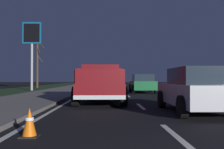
% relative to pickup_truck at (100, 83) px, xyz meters
% --- Properties ---
extents(ground, '(144.00, 144.00, 0.00)m').
position_rel_pickup_truck_xyz_m(ground, '(16.28, -1.75, -0.98)').
color(ground, black).
extents(sidewalk_shoulder, '(108.00, 4.00, 0.12)m').
position_rel_pickup_truck_xyz_m(sidewalk_shoulder, '(16.28, 3.95, -0.92)').
color(sidewalk_shoulder, slate).
rests_on(sidewalk_shoulder, ground).
extents(grass_verge, '(108.00, 6.00, 0.01)m').
position_rel_pickup_truck_xyz_m(grass_verge, '(16.28, 8.95, -0.98)').
color(grass_verge, '#1E3819').
rests_on(grass_verge, ground).
extents(lane_markings, '(108.00, 3.54, 0.01)m').
position_rel_pickup_truck_xyz_m(lane_markings, '(17.86, 0.80, -0.98)').
color(lane_markings, silver).
rests_on(lane_markings, ground).
extents(pickup_truck, '(5.46, 2.35, 1.87)m').
position_rel_pickup_truck_xyz_m(pickup_truck, '(0.00, 0.00, 0.00)').
color(pickup_truck, maroon).
rests_on(pickup_truck, ground).
extents(sedan_green, '(4.41, 2.04, 1.54)m').
position_rel_pickup_truck_xyz_m(sedan_green, '(9.31, -3.28, -0.20)').
color(sedan_green, '#14592D').
rests_on(sedan_green, ground).
extents(sedan_red, '(4.44, 2.09, 1.54)m').
position_rel_pickup_truck_xyz_m(sedan_red, '(15.73, -0.15, -0.20)').
color(sedan_red, maroon).
rests_on(sedan_red, ground).
extents(sedan_silver, '(4.41, 2.03, 1.54)m').
position_rel_pickup_truck_xyz_m(sedan_silver, '(-3.77, -3.44, -0.20)').
color(sedan_silver, '#B2B5BA').
rests_on(sedan_silver, ground).
extents(gas_price_sign, '(0.27, 1.90, 6.93)m').
position_rel_pickup_truck_xyz_m(gas_price_sign, '(13.92, 7.35, 4.23)').
color(gas_price_sign, '#99999E').
rests_on(gas_price_sign, ground).
extents(bare_tree_far, '(1.85, 0.86, 6.32)m').
position_rel_pickup_truck_xyz_m(bare_tree_far, '(21.77, 8.88, 2.15)').
color(bare_tree_far, '#423323').
rests_on(bare_tree_far, ground).
extents(traffic_cone_near, '(0.36, 0.36, 0.58)m').
position_rel_pickup_truck_xyz_m(traffic_cone_near, '(-7.53, 1.18, -0.70)').
color(traffic_cone_near, black).
rests_on(traffic_cone_near, ground).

